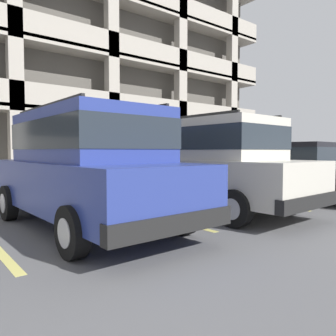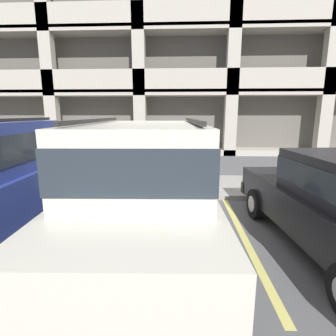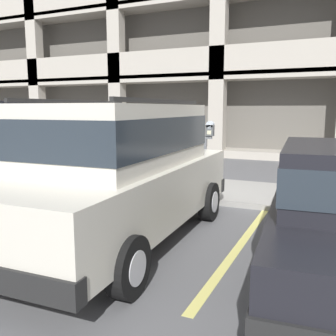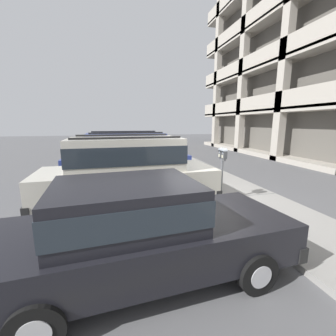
% 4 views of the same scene
% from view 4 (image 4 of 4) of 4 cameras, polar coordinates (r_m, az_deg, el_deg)
% --- Properties ---
extents(ground_plane, '(80.00, 80.00, 0.10)m').
position_cam_4_polar(ground_plane, '(6.95, 9.69, -9.08)').
color(ground_plane, '#565659').
extents(sidewalk, '(40.00, 2.20, 0.12)m').
position_cam_4_polar(sidewalk, '(7.50, 18.97, -7.12)').
color(sidewalk, gray).
rests_on(sidewalk, ground_plane).
extents(parking_stall_lines, '(12.00, 4.80, 0.01)m').
position_cam_4_polar(parking_stall_lines, '(5.21, 1.57, -15.51)').
color(parking_stall_lines, '#DBD16B').
rests_on(parking_stall_lines, ground_plane).
extents(silver_suv, '(2.14, 4.85, 2.03)m').
position_cam_4_polar(silver_suv, '(6.26, -10.26, -0.52)').
color(silver_suv, beige).
rests_on(silver_suv, ground_plane).
extents(red_sedan, '(2.09, 4.82, 2.03)m').
position_cam_4_polar(red_sedan, '(9.02, -10.35, 3.08)').
color(red_sedan, navy).
rests_on(red_sedan, ground_plane).
extents(dark_hatchback, '(2.10, 4.61, 1.54)m').
position_cam_4_polar(dark_hatchback, '(3.48, -7.14, -14.89)').
color(dark_hatchback, black).
rests_on(dark_hatchback, ground_plane).
extents(parking_meter_near, '(0.35, 0.12, 1.55)m').
position_cam_4_polar(parking_meter_near, '(6.56, 13.63, 1.50)').
color(parking_meter_near, '#595B60').
rests_on(parking_meter_near, sidewalk).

